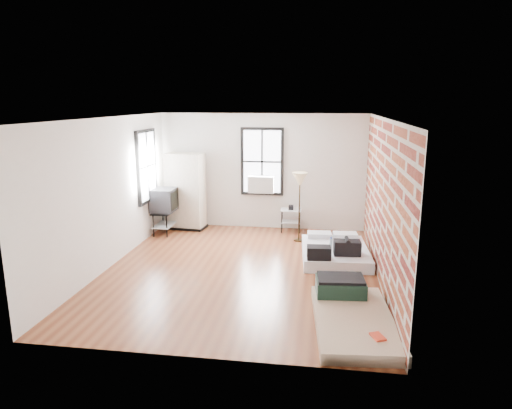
% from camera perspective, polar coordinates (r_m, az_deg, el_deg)
% --- Properties ---
extents(ground, '(6.00, 6.00, 0.00)m').
position_cam_1_polar(ground, '(8.61, -1.90, -8.19)').
color(ground, brown).
rests_on(ground, ground).
extents(room_shell, '(5.02, 6.02, 2.80)m').
position_cam_1_polar(room_shell, '(8.47, -0.00, 3.65)').
color(room_shell, silver).
rests_on(room_shell, ground).
extents(mattress_main, '(1.39, 1.82, 0.56)m').
position_cam_1_polar(mattress_main, '(9.28, 9.82, -5.81)').
color(mattress_main, white).
rests_on(mattress_main, ground).
extents(mattress_bare, '(1.23, 2.11, 0.44)m').
position_cam_1_polar(mattress_bare, '(6.86, 11.70, -13.01)').
color(mattress_bare, tan).
rests_on(mattress_bare, ground).
extents(wardrobe, '(0.99, 0.63, 1.86)m').
position_cam_1_polar(wardrobe, '(11.27, -8.81, 1.63)').
color(wardrobe, black).
rests_on(wardrobe, ground).
extents(side_table, '(0.51, 0.41, 0.64)m').
position_cam_1_polar(side_table, '(10.98, 4.39, -1.19)').
color(side_table, black).
rests_on(side_table, ground).
extents(floor_lamp, '(0.33, 0.33, 1.56)m').
position_cam_1_polar(floor_lamp, '(10.06, 5.50, 2.70)').
color(floor_lamp, black).
rests_on(floor_lamp, ground).
extents(tv_stand, '(0.55, 0.77, 1.08)m').
position_cam_1_polar(tv_stand, '(10.92, -11.43, 0.39)').
color(tv_stand, black).
rests_on(tv_stand, ground).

